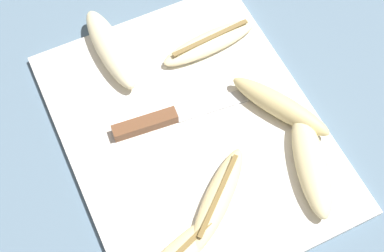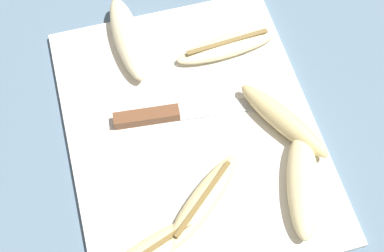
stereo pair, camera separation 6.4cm
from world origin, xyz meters
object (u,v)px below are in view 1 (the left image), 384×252
banana_cream_curved (210,42)px  banana_pale_long (110,49)px  knife (161,119)px  banana_spotted_left (280,106)px  banana_soft_right (311,165)px  banana_mellow_near (218,198)px

banana_cream_curved → banana_pale_long: banana_pale_long is taller
knife → banana_spotted_left: banana_spotted_left is taller
banana_spotted_left → banana_pale_long: bearing=-137.5°
knife → banana_soft_right: size_ratio=1.46×
banana_pale_long → banana_soft_right: bearing=30.6°
knife → banana_cream_curved: banana_cream_curved is taller
knife → banana_soft_right: 0.22m
banana_cream_curved → banana_soft_right: (0.25, 0.03, 0.01)m
banana_mellow_near → banana_soft_right: (0.01, 0.14, 0.01)m
banana_soft_right → banana_spotted_left: 0.10m
banana_cream_curved → banana_pale_long: size_ratio=1.02×
knife → banana_mellow_near: size_ratio=1.65×
knife → banana_soft_right: banana_soft_right is taller
banana_spotted_left → banana_soft_right: bearing=-4.2°
banana_mellow_near → banana_soft_right: bearing=83.8°
banana_mellow_near → banana_cream_curved: banana_cream_curved is taller
banana_mellow_near → banana_pale_long: (-0.29, -0.04, 0.01)m
banana_soft_right → banana_spotted_left: (-0.10, 0.01, 0.00)m
banana_spotted_left → banana_pale_long: size_ratio=0.95×
banana_spotted_left → banana_pale_long: (-0.20, -0.18, -0.00)m
banana_cream_curved → banana_spotted_left: (0.15, 0.04, 0.01)m
banana_cream_curved → banana_pale_long: (-0.05, -0.15, 0.01)m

